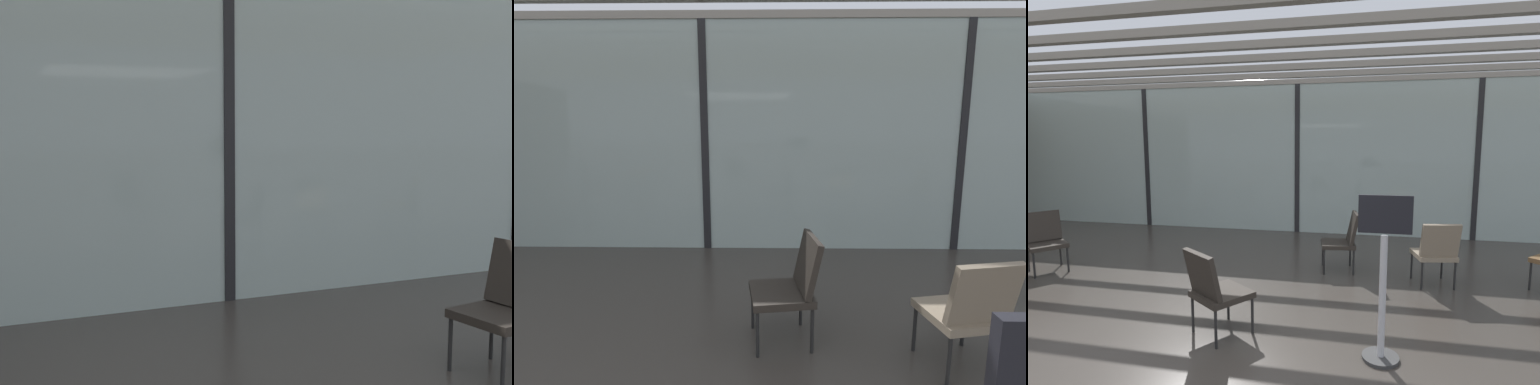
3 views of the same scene
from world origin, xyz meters
The scene contains 4 objects.
glass_curtain_wall centered at (0.00, 5.20, 1.55)m, with size 14.00×0.08×3.10m, color #A3B7B2.
window_mullion_1 centered at (0.00, 5.20, 1.55)m, with size 0.10×0.12×3.10m, color black.
parked_airplane centered at (-1.46, 10.66, 2.17)m, with size 13.54×4.34×4.34m.
lounge_chair_4 centered at (1.11, 2.82, 0.49)m, with size 0.59×0.55×0.87m.
Camera 1 is at (-2.01, -0.30, 1.67)m, focal length 44.25 mm.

